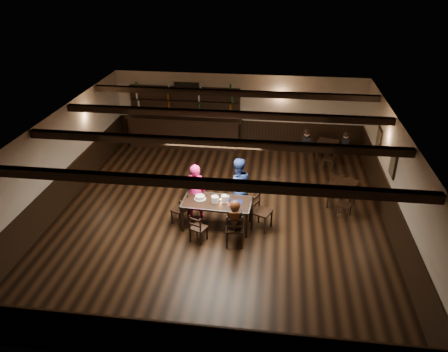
# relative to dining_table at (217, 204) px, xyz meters

# --- Properties ---
(ground) EXTENTS (10.00, 10.00, 0.00)m
(ground) POSITION_rel_dining_table_xyz_m (0.01, 0.54, -0.68)
(ground) COLOR black
(ground) RESTS_ON ground
(room_shell) EXTENTS (9.02, 10.02, 2.71)m
(room_shell) POSITION_rel_dining_table_xyz_m (0.02, 0.57, 1.06)
(room_shell) COLOR beige
(room_shell) RESTS_ON ground
(dining_table) EXTENTS (1.82, 0.97, 0.75)m
(dining_table) POSITION_rel_dining_table_xyz_m (0.00, 0.00, 0.00)
(dining_table) COLOR black
(dining_table) RESTS_ON ground
(chair_near_left) EXTENTS (0.47, 0.46, 0.78)m
(chair_near_left) POSITION_rel_dining_table_xyz_m (-0.39, -0.78, -0.23)
(chair_near_left) COLOR black
(chair_near_left) RESTS_ON ground
(chair_near_right) EXTENTS (0.46, 0.44, 0.92)m
(chair_near_right) POSITION_rel_dining_table_xyz_m (0.56, -0.84, -0.15)
(chair_near_right) COLOR black
(chair_near_right) RESTS_ON ground
(chair_end_left) EXTENTS (0.49, 0.50, 0.82)m
(chair_end_left) POSITION_rel_dining_table_xyz_m (-0.94, 0.01, -0.21)
(chair_end_left) COLOR black
(chair_end_left) RESTS_ON ground
(chair_end_right) EXTENTS (0.59, 0.60, 0.99)m
(chair_end_right) POSITION_rel_dining_table_xyz_m (1.10, 0.10, -0.10)
(chair_end_right) COLOR black
(chair_end_right) RESTS_ON ground
(chair_far_pushed) EXTENTS (0.56, 0.55, 0.87)m
(chair_far_pushed) POSITION_rel_dining_table_xyz_m (-0.84, 1.28, -0.18)
(chair_far_pushed) COLOR black
(chair_far_pushed) RESTS_ON ground
(woman_pink) EXTENTS (0.60, 0.42, 1.58)m
(woman_pink) POSITION_rel_dining_table_xyz_m (-0.64, 0.41, 0.11)
(woman_pink) COLOR #FF2F90
(woman_pink) RESTS_ON ground
(man_blue) EXTENTS (0.97, 0.86, 1.66)m
(man_blue) POSITION_rel_dining_table_xyz_m (0.46, 0.74, 0.15)
(man_blue) COLOR navy
(man_blue) RESTS_ON ground
(seated_person) EXTENTS (0.34, 0.51, 0.83)m
(seated_person) POSITION_rel_dining_table_xyz_m (0.55, -0.77, 0.15)
(seated_person) COLOR black
(seated_person) RESTS_ON ground
(cake) EXTENTS (0.31, 0.31, 0.10)m
(cake) POSITION_rel_dining_table_xyz_m (-0.46, 0.08, 0.11)
(cake) COLOR white
(cake) RESTS_ON dining_table
(plate_stack_a) EXTENTS (0.19, 0.19, 0.17)m
(plate_stack_a) POSITION_rel_dining_table_xyz_m (-0.05, -0.04, 0.15)
(plate_stack_a) COLOR white
(plate_stack_a) RESTS_ON dining_table
(plate_stack_b) EXTENTS (0.16, 0.16, 0.19)m
(plate_stack_b) POSITION_rel_dining_table_xyz_m (0.19, 0.01, 0.16)
(plate_stack_b) COLOR white
(plate_stack_b) RESTS_ON dining_table
(tea_light) EXTENTS (0.04, 0.04, 0.06)m
(tea_light) POSITION_rel_dining_table_xyz_m (0.08, 0.06, 0.09)
(tea_light) COLOR #A5A8AD
(tea_light) RESTS_ON dining_table
(salt_shaker) EXTENTS (0.04, 0.04, 0.09)m
(salt_shaker) POSITION_rel_dining_table_xyz_m (0.30, -0.14, 0.11)
(salt_shaker) COLOR silver
(salt_shaker) RESTS_ON dining_table
(pepper_shaker) EXTENTS (0.03, 0.03, 0.08)m
(pepper_shaker) POSITION_rel_dining_table_xyz_m (0.40, -0.08, 0.11)
(pepper_shaker) COLOR #A5A8AD
(pepper_shaker) RESTS_ON dining_table
(drink_glass) EXTENTS (0.08, 0.08, 0.12)m
(drink_glass) POSITION_rel_dining_table_xyz_m (0.28, 0.11, 0.13)
(drink_glass) COLOR silver
(drink_glass) RESTS_ON dining_table
(menu_red) EXTENTS (0.30, 0.23, 0.00)m
(menu_red) POSITION_rel_dining_table_xyz_m (0.46, -0.11, 0.07)
(menu_red) COLOR maroon
(menu_red) RESTS_ON dining_table
(menu_blue) EXTENTS (0.33, 0.24, 0.00)m
(menu_blue) POSITION_rel_dining_table_xyz_m (0.50, 0.06, 0.07)
(menu_blue) COLOR #0D1443
(menu_blue) RESTS_ON dining_table
(bar_counter) EXTENTS (4.26, 0.70, 2.20)m
(bar_counter) POSITION_rel_dining_table_xyz_m (-1.96, 5.25, 0.04)
(bar_counter) COLOR black
(bar_counter) RESTS_ON ground
(back_table_a) EXTENTS (0.95, 0.95, 0.75)m
(back_table_a) POSITION_rel_dining_table_xyz_m (3.37, 1.49, -0.04)
(back_table_a) COLOR black
(back_table_a) RESTS_ON ground
(back_table_b) EXTENTS (0.86, 0.86, 0.75)m
(back_table_b) POSITION_rel_dining_table_xyz_m (3.19, 4.46, -0.04)
(back_table_b) COLOR black
(back_table_b) RESTS_ON ground
(bg_patron_left) EXTENTS (0.27, 0.40, 0.78)m
(bg_patron_left) POSITION_rel_dining_table_xyz_m (2.44, 4.22, 0.17)
(bg_patron_left) COLOR black
(bg_patron_left) RESTS_ON ground
(bg_patron_right) EXTENTS (0.21, 0.33, 0.68)m
(bg_patron_right) POSITION_rel_dining_table_xyz_m (3.75, 4.38, 0.12)
(bg_patron_right) COLOR black
(bg_patron_right) RESTS_ON ground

